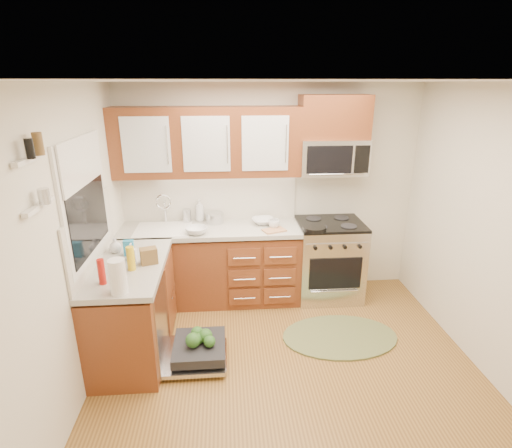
{
  "coord_description": "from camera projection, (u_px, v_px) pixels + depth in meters",
  "views": [
    {
      "loc": [
        -0.54,
        -2.88,
        2.49
      ],
      "look_at": [
        -0.24,
        0.85,
        1.16
      ],
      "focal_mm": 28.0,
      "sensor_mm": 36.0,
      "label": 1
    }
  ],
  "objects": [
    {
      "name": "shelf_lower",
      "position": [
        39.0,
        206.0,
        2.53
      ],
      "size": [
        0.04,
        0.4,
        0.03
      ],
      "primitive_type": "cube",
      "color": "white",
      "rests_on": "ground"
    },
    {
      "name": "wall_left",
      "position": [
        67.0,
        256.0,
        3.03
      ],
      "size": [
        0.04,
        3.5,
        2.5
      ],
      "primitive_type": "cube",
      "color": "beige",
      "rests_on": "ground"
    },
    {
      "name": "floor",
      "position": [
        290.0,
        377.0,
        3.58
      ],
      "size": [
        3.5,
        3.5,
        0.0
      ],
      "primitive_type": "plane",
      "color": "brown",
      "rests_on": "ground"
    },
    {
      "name": "cabinet_over_mw",
      "position": [
        334.0,
        117.0,
        4.39
      ],
      "size": [
        0.76,
        0.35,
        0.47
      ],
      "primitive_type": "cube",
      "color": "#5F3115",
      "rests_on": "ground"
    },
    {
      "name": "microwave",
      "position": [
        332.0,
        157.0,
        4.51
      ],
      "size": [
        0.76,
        0.38,
        0.4
      ],
      "primitive_type": null,
      "color": "silver",
      "rests_on": "ground"
    },
    {
      "name": "mustard_bottle",
      "position": [
        131.0,
        258.0,
        3.5
      ],
      "size": [
        0.09,
        0.09,
        0.22
      ],
      "primitive_type": "cylinder",
      "rotation": [
        0.0,
        0.0,
        0.34
      ],
      "color": "gold",
      "rests_on": "countertop_left"
    },
    {
      "name": "window",
      "position": [
        85.0,
        200.0,
        3.4
      ],
      "size": [
        0.03,
        1.05,
        1.05
      ],
      "primitive_type": null,
      "color": "white",
      "rests_on": "ground"
    },
    {
      "name": "rug",
      "position": [
        340.0,
        336.0,
        4.13
      ],
      "size": [
        1.31,
        0.97,
        0.02
      ],
      "primitive_type": null,
      "rotation": [
        0.0,
        0.0,
        0.18
      ],
      "color": "olive",
      "rests_on": "ground"
    },
    {
      "name": "ceiling",
      "position": [
        301.0,
        81.0,
        2.74
      ],
      "size": [
        3.5,
        3.5,
        0.0
      ],
      "primitive_type": "plane",
      "rotation": [
        3.14,
        0.0,
        0.0
      ],
      "color": "white",
      "rests_on": "ground"
    },
    {
      "name": "red_bottle",
      "position": [
        102.0,
        272.0,
        3.25
      ],
      "size": [
        0.06,
        0.06,
        0.22
      ],
      "primitive_type": "cylinder",
      "rotation": [
        0.0,
        0.0,
        0.08
      ],
      "color": "#AD160E",
      "rests_on": "countertop_left"
    },
    {
      "name": "bowl_b",
      "position": [
        196.0,
        231.0,
        4.36
      ],
      "size": [
        0.27,
        0.27,
        0.07
      ],
      "primitive_type": "imported",
      "rotation": [
        0.0,
        0.0,
        0.14
      ],
      "color": "#999999",
      "rests_on": "countertop_back"
    },
    {
      "name": "upper_cabinets",
      "position": [
        207.0,
        142.0,
        4.37
      ],
      "size": [
        2.05,
        0.35,
        0.75
      ],
      "primitive_type": null,
      "color": "#5F3115",
      "rests_on": "ground"
    },
    {
      "name": "base_cabinet_left",
      "position": [
        133.0,
        311.0,
        3.82
      ],
      "size": [
        0.6,
        1.25,
        0.85
      ],
      "primitive_type": "cube",
      "color": "#5F3115",
      "rests_on": "ground"
    },
    {
      "name": "soap_bottle_b",
      "position": [
        131.0,
        252.0,
        3.7
      ],
      "size": [
        0.08,
        0.08,
        0.17
      ],
      "primitive_type": "imported",
      "rotation": [
        0.0,
        0.0,
        0.02
      ],
      "color": "#999999",
      "rests_on": "countertop_left"
    },
    {
      "name": "dishwasher",
      "position": [
        195.0,
        351.0,
        3.76
      ],
      "size": [
        0.7,
        0.6,
        0.2
      ],
      "primitive_type": null,
      "color": "silver",
      "rests_on": "ground"
    },
    {
      "name": "canister",
      "position": [
        187.0,
        216.0,
        4.71
      ],
      "size": [
        0.12,
        0.12,
        0.16
      ],
      "primitive_type": "cylinder",
      "rotation": [
        0.0,
        0.0,
        -0.25
      ],
      "color": "silver",
      "rests_on": "countertop_back"
    },
    {
      "name": "countertop_left",
      "position": [
        129.0,
        266.0,
        3.66
      ],
      "size": [
        0.64,
        1.27,
        0.05
      ],
      "primitive_type": "cube",
      "color": "#B7B4A8",
      "rests_on": "base_cabinet_left"
    },
    {
      "name": "window_blind",
      "position": [
        82.0,
        161.0,
        3.29
      ],
      "size": [
        0.02,
        0.96,
        0.4
      ],
      "primitive_type": "cube",
      "color": "white",
      "rests_on": "ground"
    },
    {
      "name": "skillet",
      "position": [
        314.0,
        229.0,
        4.39
      ],
      "size": [
        0.33,
        0.33,
        0.05
      ],
      "primitive_type": "cylinder",
      "rotation": [
        0.0,
        0.0,
        0.37
      ],
      "color": "black",
      "rests_on": "range"
    },
    {
      "name": "sink",
      "position": [
        164.0,
        240.0,
        4.55
      ],
      "size": [
        0.62,
        0.5,
        0.26
      ],
      "primitive_type": null,
      "color": "white",
      "rests_on": "ground"
    },
    {
      "name": "shelf_upper",
      "position": [
        30.0,
        159.0,
        2.43
      ],
      "size": [
        0.04,
        0.4,
        0.03
      ],
      "primitive_type": "cube",
      "color": "white",
      "rests_on": "ground"
    },
    {
      "name": "countertop_back",
      "position": [
        210.0,
        230.0,
        4.57
      ],
      "size": [
        2.07,
        0.64,
        0.05
      ],
      "primitive_type": "cube",
      "color": "#B7B4A8",
      "rests_on": "base_cabinet_back"
    },
    {
      "name": "soap_bottle_c",
      "position": [
        115.0,
        245.0,
        3.87
      ],
      "size": [
        0.15,
        0.15,
        0.15
      ],
      "primitive_type": "imported",
      "rotation": [
        0.0,
        0.0,
        -0.32
      ],
      "color": "#999999",
      "rests_on": "countertop_left"
    },
    {
      "name": "wall_right",
      "position": [
        505.0,
        242.0,
        3.29
      ],
      "size": [
        0.04,
        3.5,
        2.5
      ],
      "primitive_type": "cube",
      "color": "beige",
      "rests_on": "ground"
    },
    {
      "name": "wall_back",
      "position": [
        270.0,
        192.0,
        4.8
      ],
      "size": [
        3.5,
        0.04,
        2.5
      ],
      "primitive_type": "cube",
      "color": "beige",
      "rests_on": "ground"
    },
    {
      "name": "range",
      "position": [
        328.0,
        260.0,
        4.81
      ],
      "size": [
        0.76,
        0.64,
        0.95
      ],
      "primitive_type": null,
      "color": "silver",
      "rests_on": "ground"
    },
    {
      "name": "stock_pot",
      "position": [
        215.0,
        218.0,
        4.7
      ],
      "size": [
        0.25,
        0.25,
        0.12
      ],
      "primitive_type": "cylinder",
      "rotation": [
        0.0,
        0.0,
        -0.28
      ],
      "color": "silver",
      "rests_on": "countertop_back"
    },
    {
      "name": "wall_front",
      "position": [
        374.0,
        429.0,
        1.51
      ],
      "size": [
        3.5,
        0.04,
        2.5
      ],
      "primitive_type": "cube",
      "color": "beige",
      "rests_on": "ground"
    },
    {
      "name": "wooden_box",
      "position": [
        149.0,
        256.0,
        3.64
      ],
      "size": [
        0.17,
        0.15,
        0.15
      ],
      "primitive_type": "cube",
      "rotation": [
        0.0,
        0.0,
        0.32
      ],
      "color": "brown",
      "rests_on": "countertop_left"
    },
    {
      "name": "backsplash_back",
      "position": [
        210.0,
        197.0,
        4.75
      ],
      "size": [
        2.05,
        0.02,
        0.57
      ],
      "primitive_type": "cube",
      "color": "beige",
      "rests_on": "ground"
    },
    {
      "name": "blue_carton",
      "position": [
        129.0,
        248.0,
        3.81
      ],
      "size": [
        0.1,
        0.06,
        0.15
      ],
      "primitive_type": "cube",
      "rotation": [
        0.0,
        0.0,
        0.06
      ],
      "color": "teal",
      "rests_on": "countertop_left"
    },
    {
      "name": "bowl_a",
      "position": [
        263.0,
        221.0,
        4.68
      ],
      "size": [
        0.28,
        0.28,
        0.06
      ],
      "primitive_type": "imported",
      "rotation": [
        0.0,
        0.0,
        0.12
      ],
      "color": "#999999",
      "rests_on": "countertop_back"
    },
    {
      "name": "backsplash_left",
      "position": [
        91.0,
        236.0,
        3.53
      ],
      "size": [
        0.02,
        1.25,
        0.57
      ],
      "primitive_type": "cube",
      "color": "beige",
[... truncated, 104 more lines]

